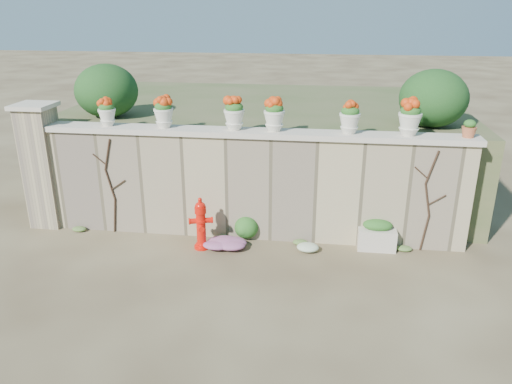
# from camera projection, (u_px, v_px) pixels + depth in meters

# --- Properties ---
(ground) EXTENTS (80.00, 80.00, 0.00)m
(ground) POSITION_uv_depth(u_px,v_px,m) (234.00, 282.00, 8.13)
(ground) COLOR #463723
(ground) RESTS_ON ground
(stone_wall) EXTENTS (8.00, 0.40, 2.00)m
(stone_wall) POSITION_uv_depth(u_px,v_px,m) (250.00, 187.00, 9.44)
(stone_wall) COLOR tan
(stone_wall) RESTS_ON ground
(wall_cap) EXTENTS (8.10, 0.52, 0.10)m
(wall_cap) POSITION_uv_depth(u_px,v_px,m) (250.00, 133.00, 9.07)
(wall_cap) COLOR beige
(wall_cap) RESTS_ON stone_wall
(gate_pillar) EXTENTS (0.72, 0.72, 2.48)m
(gate_pillar) POSITION_uv_depth(u_px,v_px,m) (43.00, 165.00, 9.87)
(gate_pillar) COLOR tan
(gate_pillar) RESTS_ON ground
(raised_fill) EXTENTS (9.00, 6.00, 2.00)m
(raised_fill) POSITION_uv_depth(u_px,v_px,m) (269.00, 143.00, 12.41)
(raised_fill) COLOR #384C23
(raised_fill) RESTS_ON ground
(back_shrub_left) EXTENTS (1.30, 1.30, 1.10)m
(back_shrub_left) POSITION_uv_depth(u_px,v_px,m) (107.00, 91.00, 10.41)
(back_shrub_left) COLOR #143814
(back_shrub_left) RESTS_ON raised_fill
(back_shrub_right) EXTENTS (1.30, 1.30, 1.10)m
(back_shrub_right) POSITION_uv_depth(u_px,v_px,m) (433.00, 98.00, 9.58)
(back_shrub_right) COLOR #143814
(back_shrub_right) RESTS_ON raised_fill
(vine_left) EXTENTS (0.60, 0.04, 1.91)m
(vine_left) POSITION_uv_depth(u_px,v_px,m) (111.00, 185.00, 9.58)
(vine_left) COLOR black
(vine_left) RESTS_ON ground
(vine_right) EXTENTS (0.60, 0.04, 1.91)m
(vine_right) POSITION_uv_depth(u_px,v_px,m) (428.00, 200.00, 8.84)
(vine_right) COLOR black
(vine_right) RESTS_ON ground
(fire_hydrant) EXTENTS (0.43, 0.31, 0.99)m
(fire_hydrant) POSITION_uv_depth(u_px,v_px,m) (201.00, 223.00, 9.09)
(fire_hydrant) COLOR red
(fire_hydrant) RESTS_ON ground
(planter_box) EXTENTS (0.69, 0.40, 0.57)m
(planter_box) POSITION_uv_depth(u_px,v_px,m) (377.00, 235.00, 9.17)
(planter_box) COLOR beige
(planter_box) RESTS_ON ground
(green_shrub) EXTENTS (0.59, 0.53, 0.56)m
(green_shrub) POSITION_uv_depth(u_px,v_px,m) (245.00, 227.00, 9.47)
(green_shrub) COLOR #1E5119
(green_shrub) RESTS_ON ground
(magenta_clump) EXTENTS (0.91, 0.61, 0.24)m
(magenta_clump) POSITION_uv_depth(u_px,v_px,m) (225.00, 243.00, 9.18)
(magenta_clump) COLOR #CC28B6
(magenta_clump) RESTS_ON ground
(white_flowers) EXTENTS (0.52, 0.42, 0.19)m
(white_flowers) POSITION_uv_depth(u_px,v_px,m) (303.00, 248.00, 9.06)
(white_flowers) COLOR white
(white_flowers) RESTS_ON ground
(urn_pot_0) EXTENTS (0.33, 0.33, 0.51)m
(urn_pot_0) POSITION_uv_depth(u_px,v_px,m) (107.00, 112.00, 9.30)
(urn_pot_0) COLOR beige
(urn_pot_0) RESTS_ON wall_cap
(urn_pot_1) EXTENTS (0.36, 0.36, 0.57)m
(urn_pot_1) POSITION_uv_depth(u_px,v_px,m) (164.00, 112.00, 9.16)
(urn_pot_1) COLOR beige
(urn_pot_1) RESTS_ON wall_cap
(urn_pot_2) EXTENTS (0.38, 0.38, 0.60)m
(urn_pot_2) POSITION_uv_depth(u_px,v_px,m) (234.00, 114.00, 8.99)
(urn_pot_2) COLOR beige
(urn_pot_2) RESTS_ON wall_cap
(urn_pot_3) EXTENTS (0.38, 0.38, 0.59)m
(urn_pot_3) POSITION_uv_depth(u_px,v_px,m) (274.00, 115.00, 8.89)
(urn_pot_3) COLOR beige
(urn_pot_3) RESTS_ON wall_cap
(urn_pot_4) EXTENTS (0.37, 0.37, 0.58)m
(urn_pot_4) POSITION_uv_depth(u_px,v_px,m) (350.00, 118.00, 8.73)
(urn_pot_4) COLOR beige
(urn_pot_4) RESTS_ON wall_cap
(urn_pot_5) EXTENTS (0.40, 0.40, 0.63)m
(urn_pot_5) POSITION_uv_depth(u_px,v_px,m) (410.00, 118.00, 8.59)
(urn_pot_5) COLOR beige
(urn_pot_5) RESTS_ON wall_cap
(terracotta_pot) EXTENTS (0.25, 0.25, 0.30)m
(terracotta_pot) POSITION_uv_depth(u_px,v_px,m) (469.00, 129.00, 8.53)
(terracotta_pot) COLOR #AD5934
(terracotta_pot) RESTS_ON wall_cap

